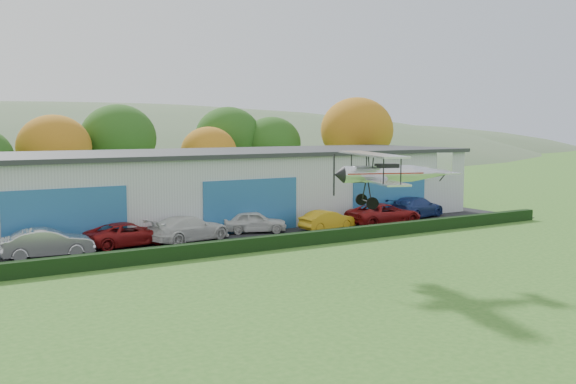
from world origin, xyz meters
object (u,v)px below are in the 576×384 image
car_2 (129,234)px  car_3 (189,229)px  hangar (214,186)px  car_4 (254,222)px  car_1 (48,243)px  biplane (388,172)px  car_6 (384,214)px  car_5 (327,220)px  car_7 (416,207)px

car_2 → car_3: car_3 is taller
hangar → car_4: hangar is taller
car_4 → car_1: bearing=118.3°
biplane → car_6: bearing=70.1°
car_4 → biplane: (-0.29, -13.98, 4.20)m
car_6 → biplane: (-9.80, -12.03, 4.14)m
hangar → car_2: 11.09m
car_2 → car_5: bearing=-102.2°
car_7 → biplane: size_ratio=0.83×
hangar → car_7: hangar is taller
car_4 → car_6: size_ratio=0.76×
car_7 → biplane: biplane is taller
hangar → car_2: (-8.62, -6.71, -1.90)m
car_2 → biplane: size_ratio=0.75×
car_3 → car_7: (18.98, 0.38, 0.03)m
car_7 → car_4: bearing=71.8°
car_3 → biplane: 14.66m
car_4 → car_5: 5.08m
car_2 → car_4: (8.66, 0.35, 0.02)m
car_6 → car_3: bearing=86.5°
car_1 → car_5: 18.27m
car_1 → car_2: (4.78, 1.02, -0.09)m
car_3 → car_7: bearing=-103.0°
car_5 → car_7: bearing=-88.0°
car_4 → car_6: 9.71m
car_6 → car_5: bearing=86.9°
car_1 → car_6: 22.97m
hangar → car_3: 8.84m
car_3 → car_4: bearing=-95.8°
car_5 → car_6: size_ratio=0.72×
car_7 → car_5: bearing=81.0°
hangar → car_1: (-13.40, -7.73, -1.82)m
car_5 → biplane: bearing=151.9°
car_5 → biplane: biplane is taller
car_7 → biplane: bearing=116.9°
hangar → car_7: (14.04, -6.71, -1.79)m
car_4 → car_6: bearing=-79.1°
car_5 → biplane: (-5.11, -12.39, 4.26)m
car_3 → car_7: car_7 is taller
car_5 → car_2: bearing=79.0°
hangar → biplane: 20.48m
car_3 → biplane: bearing=-174.6°
car_3 → car_7: size_ratio=0.96×
car_1 → car_4: (13.44, 1.37, -0.06)m
car_3 → car_6: size_ratio=0.96×
car_4 → car_2: bearing=114.8°
car_4 → car_7: (14.00, -0.35, 0.08)m
car_7 → hangar: bearing=47.7°
hangar → car_7: bearing=-25.5°
car_6 → car_7: size_ratio=1.01×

